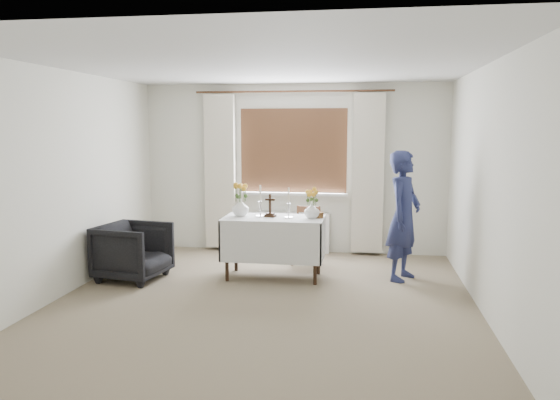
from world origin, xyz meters
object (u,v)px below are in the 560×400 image
at_px(armchair, 133,251).
at_px(flower_vase_left, 240,207).
at_px(altar_table, 274,248).
at_px(person, 404,216).
at_px(flower_vase_right, 312,210).
at_px(wooden_cross, 270,205).
at_px(wooden_chair, 306,236).

relative_size(armchair, flower_vase_left, 3.53).
distance_m(armchair, flower_vase_left, 1.42).
height_order(altar_table, armchair, altar_table).
relative_size(person, flower_vase_right, 8.09).
relative_size(person, wooden_cross, 5.51).
bearing_deg(flower_vase_left, armchair, -162.90).
bearing_deg(altar_table, wooden_cross, 142.93).
height_order(wooden_chair, wooden_cross, wooden_cross).
xyz_separation_m(armchair, flower_vase_left, (1.27, 0.39, 0.52)).
height_order(altar_table, person, person).
bearing_deg(flower_vase_left, wooden_cross, -0.73).
bearing_deg(wooden_chair, flower_vase_right, -71.57).
relative_size(wooden_chair, flower_vase_right, 4.00).
xyz_separation_m(armchair, flower_vase_right, (2.17, 0.35, 0.51)).
distance_m(wooden_chair, person, 1.45).
bearing_deg(wooden_chair, person, -17.86).
xyz_separation_m(wooden_cross, flower_vase_right, (0.52, -0.03, -0.05)).
relative_size(altar_table, wooden_chair, 1.58).
bearing_deg(armchair, wooden_chair, -52.41).
xyz_separation_m(wooden_chair, flower_vase_left, (-0.75, -0.71, 0.48)).
bearing_deg(flower_vase_right, wooden_cross, 176.67).
height_order(person, flower_vase_left, person).
bearing_deg(armchair, flower_vase_right, -71.61).
distance_m(armchair, flower_vase_right, 2.26).
distance_m(altar_table, person, 1.64).
xyz_separation_m(altar_table, armchair, (-1.70, -0.35, -0.03)).
xyz_separation_m(armchair, person, (3.28, 0.51, 0.44)).
xyz_separation_m(altar_table, person, (1.58, 0.17, 0.41)).
bearing_deg(wooden_cross, armchair, -154.88).
relative_size(armchair, person, 0.49).
distance_m(person, flower_vase_right, 1.12).
xyz_separation_m(altar_table, wooden_cross, (-0.05, 0.04, 0.53)).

